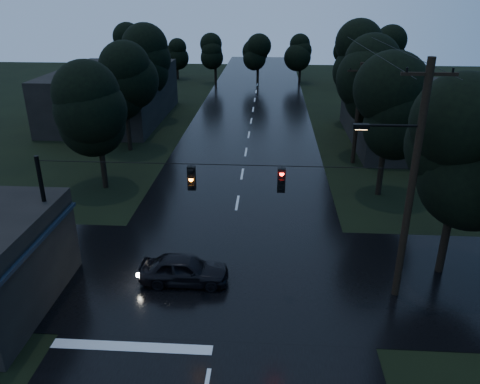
# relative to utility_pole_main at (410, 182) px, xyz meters

# --- Properties ---
(main_road) EXTENTS (12.00, 120.00, 0.02)m
(main_road) POSITION_rel_utility_pole_main_xyz_m (-7.41, 19.00, -5.26)
(main_road) COLOR black
(main_road) RESTS_ON ground
(cross_street) EXTENTS (60.00, 9.00, 0.02)m
(cross_street) POSITION_rel_utility_pole_main_xyz_m (-7.41, 1.00, -5.26)
(cross_street) COLOR black
(cross_street) RESTS_ON ground
(building_far_right) EXTENTS (10.00, 14.00, 4.40)m
(building_far_right) POSITION_rel_utility_pole_main_xyz_m (6.59, 23.00, -3.06)
(building_far_right) COLOR black
(building_far_right) RESTS_ON ground
(building_far_left) EXTENTS (10.00, 16.00, 5.00)m
(building_far_left) POSITION_rel_utility_pole_main_xyz_m (-21.41, 29.00, -2.76)
(building_far_left) COLOR black
(building_far_left) RESTS_ON ground
(utility_pole_main) EXTENTS (3.50, 0.30, 10.00)m
(utility_pole_main) POSITION_rel_utility_pole_main_xyz_m (0.00, 0.00, 0.00)
(utility_pole_main) COLOR black
(utility_pole_main) RESTS_ON ground
(utility_pole_far) EXTENTS (2.00, 0.30, 7.50)m
(utility_pole_far) POSITION_rel_utility_pole_main_xyz_m (0.89, 17.00, -1.38)
(utility_pole_far) COLOR black
(utility_pole_far) RESTS_ON ground
(anchor_pole_left) EXTENTS (0.18, 0.18, 6.00)m
(anchor_pole_left) POSITION_rel_utility_pole_main_xyz_m (-14.91, 0.00, -2.26)
(anchor_pole_left) COLOR black
(anchor_pole_left) RESTS_ON ground
(span_signals) EXTENTS (15.00, 0.37, 1.12)m
(span_signals) POSITION_rel_utility_pole_main_xyz_m (-6.85, -0.01, -0.01)
(span_signals) COLOR black
(span_signals) RESTS_ON ground
(tree_corner_near) EXTENTS (4.48, 4.48, 9.44)m
(tree_corner_near) POSITION_rel_utility_pole_main_xyz_m (2.59, 2.00, 0.74)
(tree_corner_near) COLOR black
(tree_corner_near) RESTS_ON ground
(tree_left_a) EXTENTS (3.92, 3.92, 8.26)m
(tree_left_a) POSITION_rel_utility_pole_main_xyz_m (-16.41, 11.00, -0.02)
(tree_left_a) COLOR black
(tree_left_a) RESTS_ON ground
(tree_left_b) EXTENTS (4.20, 4.20, 8.85)m
(tree_left_b) POSITION_rel_utility_pole_main_xyz_m (-17.01, 19.00, 0.36)
(tree_left_b) COLOR black
(tree_left_b) RESTS_ON ground
(tree_left_c) EXTENTS (4.48, 4.48, 9.44)m
(tree_left_c) POSITION_rel_utility_pole_main_xyz_m (-17.61, 29.00, 0.74)
(tree_left_c) COLOR black
(tree_left_c) RESTS_ON ground
(tree_right_a) EXTENTS (4.20, 4.20, 8.85)m
(tree_right_a) POSITION_rel_utility_pole_main_xyz_m (1.59, 11.00, 0.36)
(tree_right_a) COLOR black
(tree_right_a) RESTS_ON ground
(tree_right_b) EXTENTS (4.48, 4.48, 9.44)m
(tree_right_b) POSITION_rel_utility_pole_main_xyz_m (2.19, 19.00, 0.74)
(tree_right_b) COLOR black
(tree_right_b) RESTS_ON ground
(tree_right_c) EXTENTS (4.76, 4.76, 10.03)m
(tree_right_c) POSITION_rel_utility_pole_main_xyz_m (2.79, 29.00, 1.11)
(tree_right_c) COLOR black
(tree_right_c) RESTS_ON ground
(car) EXTENTS (3.97, 1.62, 1.35)m
(car) POSITION_rel_utility_pole_main_xyz_m (-9.18, 0.30, -4.58)
(car) COLOR black
(car) RESTS_ON ground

